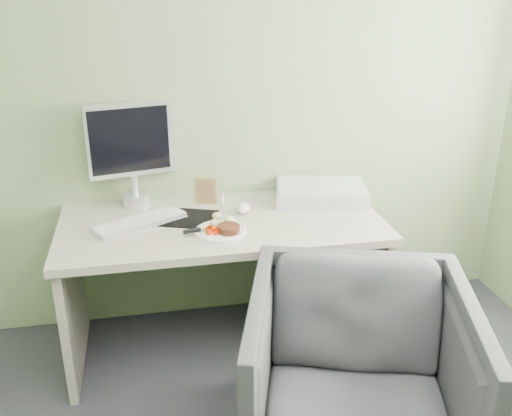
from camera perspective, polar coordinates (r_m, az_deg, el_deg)
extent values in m
plane|color=gray|center=(3.03, -4.73, 12.42)|extent=(3.50, 0.00, 3.50)
cube|color=#B8AC9A|center=(2.85, -3.43, -1.63)|extent=(1.60, 0.75, 0.04)
cube|color=#9E9587|center=(3.03, -17.82, -9.02)|extent=(0.04, 0.70, 0.69)
cube|color=#9E9587|center=(3.20, 10.43, -6.51)|extent=(0.04, 0.70, 0.69)
cylinder|color=white|center=(2.71, -3.54, -2.35)|extent=(0.25, 0.25, 0.01)
cylinder|color=black|center=(2.68, -2.73, -2.09)|extent=(0.14, 0.14, 0.03)
ellipsoid|color=tan|center=(2.75, -3.04, -1.14)|extent=(0.12, 0.10, 0.06)
cube|color=red|center=(2.68, -4.46, -2.03)|extent=(0.07, 0.06, 0.04)
cube|color=silver|center=(2.72, -4.19, -1.90)|extent=(0.13, 0.05, 0.01)
cube|color=black|center=(2.68, -6.42, -2.27)|extent=(0.09, 0.04, 0.02)
cube|color=black|center=(2.89, -6.86, -1.00)|extent=(0.34, 0.32, 0.00)
cube|color=white|center=(2.85, -11.51, -1.34)|extent=(0.46, 0.33, 0.02)
ellipsoid|color=white|center=(2.94, -1.27, -0.02)|extent=(0.10, 0.13, 0.04)
cube|color=olive|center=(3.04, -5.07, 1.73)|extent=(0.11, 0.05, 0.14)
cylinder|color=white|center=(3.04, -3.41, 0.82)|extent=(0.02, 0.02, 0.05)
cone|color=#84A2D3|center=(3.03, -3.42, 1.41)|extent=(0.02, 0.02, 0.02)
cube|color=silver|center=(3.12, 6.50, 1.52)|extent=(0.54, 0.42, 0.08)
cylinder|color=silver|center=(3.09, -11.92, 0.83)|extent=(0.14, 0.14, 0.06)
cylinder|color=silver|center=(3.06, -12.04, 2.23)|extent=(0.04, 0.04, 0.10)
cube|color=silver|center=(3.01, -12.41, 6.72)|extent=(0.45, 0.13, 0.38)
cube|color=black|center=(2.99, -12.41, 6.60)|extent=(0.40, 0.09, 0.33)
imported|color=#343338|center=(2.36, 10.10, -16.69)|extent=(1.06, 1.07, 0.79)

